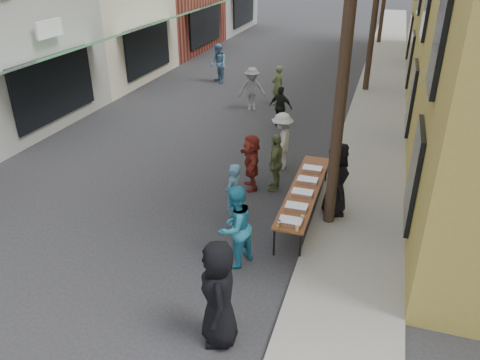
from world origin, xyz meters
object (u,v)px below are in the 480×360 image
Objects in this scene: serving_table at (304,190)px; server at (336,179)px; utility_pole_near at (347,35)px; guest_front_a at (219,294)px; guest_front_c at (235,227)px; catering_tray_sausage at (290,221)px.

serving_table is 0.82m from server.
utility_pole_near reaches higher than serving_table.
guest_front_c is (-0.42, 2.11, -0.07)m from guest_front_a.
utility_pole_near is at bearing 64.81° from catering_tray_sausage.
server is at bearing 82.96° from utility_pole_near.
utility_pole_near reaches higher than guest_front_c.
guest_front_a is at bearing -101.67° from catering_tray_sausage.
serving_table is at bearing 179.81° from guest_front_c.
guest_front_a is (-0.59, -4.53, 0.28)m from serving_table.
utility_pole_near is at bearing 165.07° from guest_front_c.
catering_tray_sausage is at bearing -90.00° from serving_table.
guest_front_c is at bearing -112.77° from serving_table.
catering_tray_sausage is 0.27× the size of server.
guest_front_a is at bearing -106.39° from utility_pole_near.
utility_pole_near is 4.53m from guest_front_c.
serving_table is at bearing 90.00° from catering_tray_sausage.
catering_tray_sausage is at bearing 149.67° from guest_front_c.
guest_front_a is at bearing -97.48° from serving_table.
catering_tray_sausage is at bearing 143.34° from server.
server is at bearing 168.86° from guest_front_c.
guest_front_a is 4.90m from server.
guest_front_c is 0.98× the size of server.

